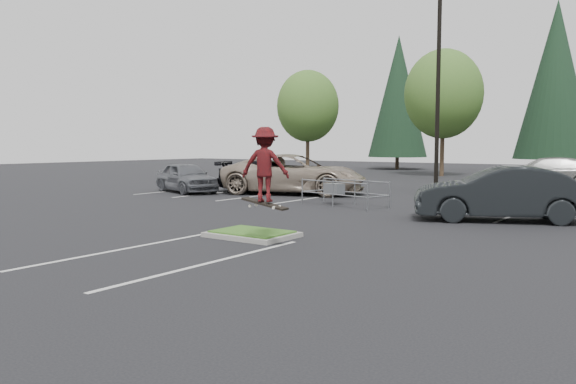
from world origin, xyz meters
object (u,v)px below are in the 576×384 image
Objects in this scene: light_pole at (438,95)px; conif_b at (555,80)px; decid_a at (308,108)px; decid_b at (443,97)px; car_l_black at (270,176)px; car_l_grey at (186,177)px; car_r_charc at (500,194)px; conif_a at (398,97)px; skateboarder at (265,165)px; car_far_silver at (547,173)px; car_l_tan at (293,174)px; cart_corral at (337,189)px.

conif_b is at bearing 91.01° from light_pole.
light_pole is 1.14× the size of decid_a.
decid_b reaches higher than car_l_black.
conif_b is 3.20× the size of car_l_grey.
conif_b is 34.51m from car_r_charc.
decid_b is 0.74× the size of conif_a.
light_pole is 2.24× the size of car_l_grey.
decid_b is 4.99× the size of skateboarder.
car_l_tan is at bearing -56.37° from car_far_silver.
car_far_silver is (-1.45, 15.00, -0.01)m from car_r_charc.
cart_corral is 9.35m from car_l_grey.
car_l_tan is (-7.70, 12.19, -0.98)m from skateboarder.
car_l_tan is 1.68m from car_l_black.
car_r_charc is (6.68, -1.10, 0.23)m from cart_corral.
conif_b reaches higher than decid_a.
conif_b is 2.73× the size of car_r_charc.
car_r_charc is at bearing -45.66° from decid_a.
decid_b is (12.00, 0.50, 0.46)m from decid_a.
skateboarder is at bearing -88.34° from conif_b.
car_l_tan is at bearing -135.22° from car_r_charc.
decid_a is at bearing -160.01° from car_r_charc.
conif_b reaches higher than car_r_charc.
conif_a is at bearing -91.44° from skateboarder.
skateboarder is (1.20, -41.50, -5.89)m from conif_b.
car_l_grey is at bearing -120.84° from car_r_charc.
conif_a reaches higher than light_pole.
car_l_tan is at bearing -58.58° from decid_a.
car_r_charc is at bearing -9.38° from car_far_silver.
conif_a is 30.39m from car_l_tan.
decid_b reaches higher than car_r_charc.
car_far_silver is (3.05, -18.50, -6.98)m from conif_b.
cart_corral is (15.83, -21.93, -4.94)m from decid_a.
conif_b reaches higher than car_l_black.
cart_corral is at bearing -80.30° from decid_b.
light_pole is 19.70m from decid_b.
car_l_tan reaches higher than car_r_charc.
decid_a is (-18.51, 18.03, 1.02)m from light_pole.
conif_b is at bearing 30.17° from decid_a.
decid_b reaches higher than car_l_tan.
decid_b reaches higher than car_far_silver.
decid_a reaches higher than car_l_grey.
light_pole reaches higher than car_l_grey.
car_l_tan is (-6.50, -29.31, -6.87)m from conif_b.
car_l_grey reaches higher than cart_corral.
cart_corral is 9.79m from skateboarder.
car_l_grey is at bearing -104.19° from decid_b.
skateboarder is at bearing -58.24° from decid_a.
conif_b is 2.06× the size of car_l_tan.
decid_a is at bearing -80.02° from skateboarder.
car_far_silver is at bearing -20.88° from decid_a.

